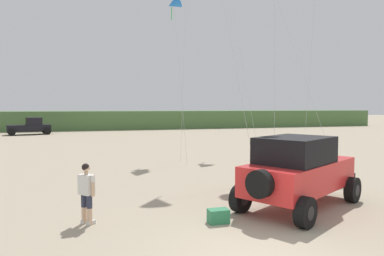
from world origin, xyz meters
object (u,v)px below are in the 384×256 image
Objects in this scene: cooler_box at (218,216)px; distant_pickup at (30,126)px; kite_white_parafoil at (174,4)px; person_watching at (86,190)px; jeep at (299,170)px.

distant_pickup reaches higher than cooler_box.
cooler_box is at bearing -98.67° from kite_white_parafoil.
person_watching is at bearing 165.89° from cooler_box.
kite_white_parafoil reaches higher than jeep.
distant_pickup is at bearing 110.10° from jeep.
cooler_box is 0.11× the size of distant_pickup.
kite_white_parafoil is at bearing 93.70° from jeep.
cooler_box is (-2.97, -0.70, -1.01)m from jeep.
jeep is 2.99× the size of person_watching.
distant_pickup is at bearing 118.80° from kite_white_parafoil.
jeep is 37.14m from distant_pickup.
kite_white_parafoil reaches higher than cooler_box.
person_watching is at bearing -113.26° from kite_white_parafoil.
jeep is 8.89× the size of cooler_box.
person_watching is 35.23m from distant_pickup.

